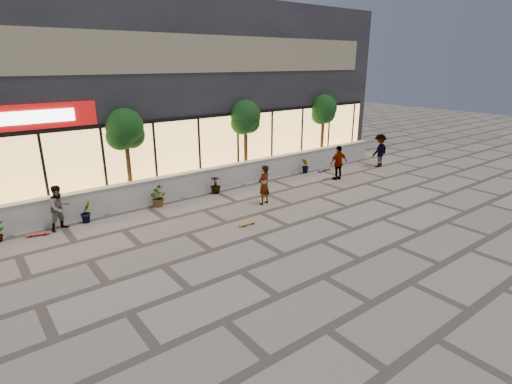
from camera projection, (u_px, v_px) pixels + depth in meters
ground at (321, 241)px, 13.23m from camera, size 80.00×80.00×0.00m
planter_wall at (211, 179)px, 18.35m from camera, size 22.00×0.42×1.04m
retail_building at (155, 89)px, 21.33m from camera, size 24.00×9.17×8.50m
shrub_b at (86, 212)px, 14.68m from camera, size 0.57×0.57×0.81m
shrub_c at (157, 197)px, 16.30m from camera, size 0.68×0.77×0.81m
shrub_d at (215, 185)px, 17.92m from camera, size 0.64×0.64×0.81m
shrub_e at (264, 174)px, 19.53m from camera, size 0.46×0.35×0.81m
shrub_f at (305, 166)px, 21.15m from camera, size 0.55×0.57×0.81m
tree_midwest at (125, 131)px, 16.09m from camera, size 1.60×1.50×3.92m
tree_mideast at (245, 119)px, 19.56m from camera, size 1.60×1.50×3.92m
tree_east at (323, 111)px, 22.73m from camera, size 1.60×1.50×3.92m
skater_center at (264, 185)px, 16.45m from camera, size 0.67×0.52×1.66m
skater_left at (60, 208)px, 13.94m from camera, size 0.95×0.84×1.62m
skater_right_near at (339, 163)px, 19.88m from camera, size 1.07×0.57×1.73m
skater_right_far at (380, 151)px, 22.36m from camera, size 1.21×0.73×1.83m
skateboard_center at (247, 223)px, 14.50m from camera, size 0.70×0.19×0.08m
skateboard_left at (38, 234)px, 13.62m from camera, size 0.76×0.38×0.09m
skateboard_right_near at (325, 169)px, 21.80m from camera, size 0.78×0.21×0.09m
skateboard_right_far at (322, 170)px, 21.64m from camera, size 0.80×0.52×0.10m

